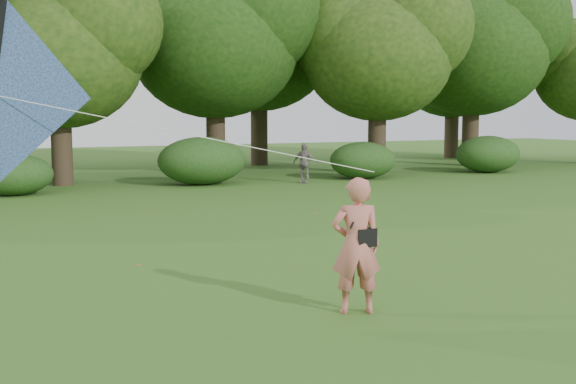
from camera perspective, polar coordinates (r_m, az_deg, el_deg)
name	(u,v)px	position (r m, az deg, el deg)	size (l,w,h in m)	color
ground	(380,301)	(11.17, 7.30, -8.57)	(100.00, 100.00, 0.00)	#265114
man_kite_flyer	(356,246)	(10.31, 5.41, -4.24)	(0.71, 0.47, 1.96)	#C1665B
bystander_right	(304,163)	(28.93, 1.26, 2.30)	(0.94, 0.39, 1.61)	gray
crossbody_bag	(364,236)	(10.32, 6.06, -3.50)	(0.43, 0.20, 0.74)	black
tree_line	(136,49)	(32.97, -11.90, 11.02)	(54.70, 15.30, 9.48)	#3A2D1E
shrub_band	(107,166)	(27.28, -14.08, 1.97)	(39.15, 3.22, 1.88)	#264919
fallen_leaves	(241,258)	(14.30, -3.73, -5.19)	(9.27, 15.00, 0.01)	brown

